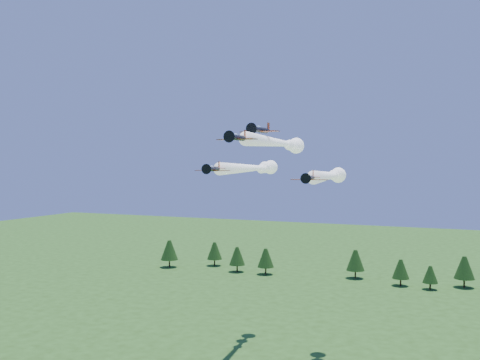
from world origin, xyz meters
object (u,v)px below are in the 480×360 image
at_px(plane_slot, 260,130).
at_px(plane_right, 331,175).
at_px(plane_lead, 280,143).
at_px(plane_left, 253,168).

bearing_deg(plane_slot, plane_right, 64.45).
distance_m(plane_lead, plane_left, 16.65).
xyz_separation_m(plane_right, plane_slot, (-9.65, -17.86, 9.13)).
distance_m(plane_left, plane_slot, 24.33).
relative_size(plane_lead, plane_slot, 4.90).
bearing_deg(plane_slot, plane_left, 118.01).
xyz_separation_m(plane_left, plane_slot, (9.84, -20.93, 7.57)).
bearing_deg(plane_right, plane_left, 166.62).
bearing_deg(plane_left, plane_lead, -52.88).
bearing_deg(plane_right, plane_lead, -140.40).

